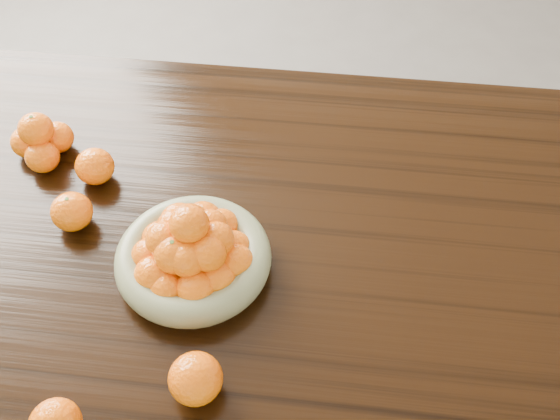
# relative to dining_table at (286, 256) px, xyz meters

# --- Properties ---
(ground) EXTENTS (5.00, 5.00, 0.00)m
(ground) POSITION_rel_dining_table_xyz_m (0.00, 0.00, -0.66)
(ground) COLOR #545250
(ground) RESTS_ON ground
(dining_table) EXTENTS (2.00, 1.00, 0.75)m
(dining_table) POSITION_rel_dining_table_xyz_m (0.00, 0.00, 0.00)
(dining_table) COLOR black
(dining_table) RESTS_ON ground
(fruit_bowl) EXTENTS (0.29, 0.29, 0.16)m
(fruit_bowl) POSITION_rel_dining_table_xyz_m (-0.16, -0.11, 0.14)
(fruit_bowl) COLOR #777D5B
(fruit_bowl) RESTS_ON dining_table
(orange_pyramid) EXTENTS (0.13, 0.13, 0.11)m
(orange_pyramid) POSITION_rel_dining_table_xyz_m (-0.54, 0.14, 0.13)
(orange_pyramid) COLOR orange
(orange_pyramid) RESTS_ON dining_table
(loose_orange_0) EXTENTS (0.08, 0.08, 0.07)m
(loose_orange_0) POSITION_rel_dining_table_xyz_m (-0.41, -0.03, 0.13)
(loose_orange_0) COLOR orange
(loose_orange_0) RESTS_ON dining_table
(loose_orange_1) EXTENTS (0.09, 0.09, 0.08)m
(loose_orange_1) POSITION_rel_dining_table_xyz_m (-0.11, -0.35, 0.13)
(loose_orange_1) COLOR orange
(loose_orange_1) RESTS_ON dining_table
(loose_orange_3) EXTENTS (0.08, 0.08, 0.07)m
(loose_orange_3) POSITION_rel_dining_table_xyz_m (-0.41, 0.09, 0.13)
(loose_orange_3) COLOR orange
(loose_orange_3) RESTS_ON dining_table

